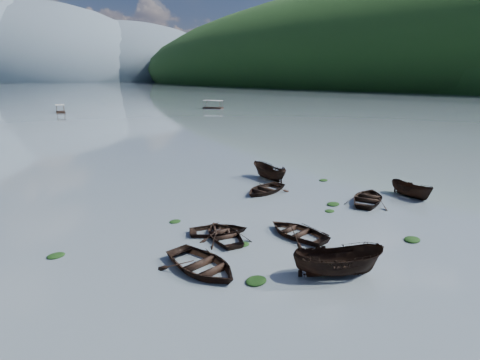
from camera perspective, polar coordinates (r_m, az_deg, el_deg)
ground_plane at (r=23.49m, az=18.45°, el=-10.97°), size 2400.00×2400.00×0.00m
right_hill_far at (r=531.04m, az=27.42°, el=12.72°), size 520.00×1200.00×190.00m
haze_mtn_c at (r=924.97m, az=-28.44°, el=13.07°), size 520.00×520.00×260.00m
haze_mtn_d at (r=972.02m, az=-17.68°, el=14.19°), size 520.00×520.00×220.00m
rowboat_0 at (r=21.03m, az=-5.82°, el=-13.46°), size 4.08×5.34×1.03m
rowboat_1 at (r=24.74m, az=-2.42°, el=-8.75°), size 3.78×4.64×0.84m
rowboat_2 at (r=21.08m, az=14.53°, el=-13.84°), size 5.01×4.15×1.86m
rowboat_3 at (r=25.34m, az=8.72°, el=-8.32°), size 3.55×4.69×0.91m
rowboat_4 at (r=33.28m, az=18.95°, el=-3.14°), size 5.91×5.26×1.01m
rowboat_5 at (r=36.02m, az=24.54°, el=-2.32°), size 2.03×4.14×1.54m
rowboat_6 at (r=25.36m, az=-3.25°, el=-8.14°), size 4.74×4.30×0.80m
rowboat_7 at (r=34.09m, az=3.77°, el=-1.87°), size 5.19×4.16×0.96m
rowboat_8 at (r=38.47m, az=4.39°, el=0.14°), size 1.83×4.62×1.77m
weed_clump_0 at (r=19.87m, az=2.47°, el=-15.26°), size 1.16×0.95×0.25m
weed_clump_1 at (r=23.70m, az=0.45°, el=-9.87°), size 0.88×0.71×0.19m
weed_clump_2 at (r=26.70m, az=24.74°, el=-8.37°), size 1.15×0.92×0.25m
weed_clump_3 at (r=30.09m, az=13.50°, el=-4.68°), size 0.80×0.68×0.18m
weed_clump_4 at (r=31.69m, az=14.01°, el=-3.67°), size 1.15×0.91×0.24m
weed_clump_5 at (r=24.79m, az=-26.22°, el=-10.39°), size 1.00×0.81×0.21m
weed_clump_6 at (r=27.62m, az=-9.87°, el=-6.31°), size 0.85×0.71×0.18m
weed_clump_7 at (r=38.72m, az=12.59°, el=-0.09°), size 0.97×0.78×0.21m
pontoon_centre at (r=122.55m, az=-25.65°, el=9.25°), size 3.37×5.99×2.17m
pontoon_right at (r=125.93m, az=-4.12°, el=10.83°), size 5.76×6.89×2.48m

